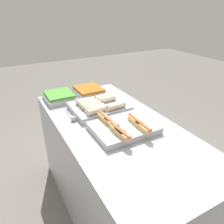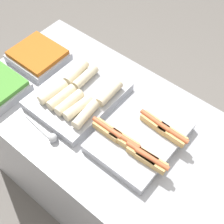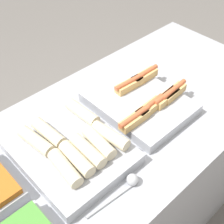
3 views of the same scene
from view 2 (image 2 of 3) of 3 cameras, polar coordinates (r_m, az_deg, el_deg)
name	(u,v)px [view 2 (image 2 of 3)]	position (r m, az deg, el deg)	size (l,w,h in m)	color
ground_plane	(120,197)	(2.32, 1.38, -15.26)	(12.00, 12.00, 0.00)	slate
counter	(121,169)	(1.92, 1.64, -10.45)	(1.71, 0.81, 0.89)	#A8AAB2
tray_hotdogs	(140,138)	(1.47, 5.12, -4.69)	(0.42, 0.44, 0.10)	#A8AAB2
tray_wraps	(78,95)	(1.62, -6.25, 3.05)	(0.37, 0.46, 0.10)	#A8AAB2
tray_side_back	(38,56)	(1.86, -13.36, 9.89)	(0.29, 0.26, 0.07)	#A8AAB2
serving_spoon_near	(50,136)	(1.51, -11.27, -4.31)	(0.23, 0.04, 0.04)	#B2B5BA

